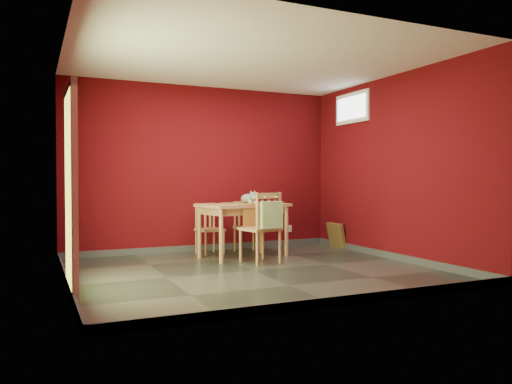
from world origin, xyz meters
name	(u,v)px	position (x,y,z in m)	size (l,w,h in m)	color
ground	(253,271)	(0.00, 0.00, 0.00)	(4.50, 4.50, 0.00)	#2D342D
room_shell	(253,267)	(0.00, 0.00, 0.05)	(4.50, 4.50, 4.50)	#51080D
doorway	(70,184)	(-2.23, -0.40, 1.12)	(0.06, 1.01, 2.13)	#B7D838
window	(352,108)	(2.23, 1.00, 2.35)	(0.05, 0.90, 0.50)	white
outlet_plate	(290,229)	(1.60, 1.99, 0.30)	(0.08, 0.01, 0.12)	silver
dining_table	(243,210)	(0.33, 1.08, 0.71)	(1.41, 0.99, 0.81)	tan
table_runner	(247,208)	(0.33, 0.96, 0.75)	(0.49, 0.80, 0.37)	#9D6128
chair_far_left	(209,228)	(-0.03, 1.65, 0.41)	(0.43, 0.43, 0.80)	tan
chair_far_right	(247,226)	(0.60, 1.60, 0.42)	(0.41, 0.41, 0.82)	tan
chair_near	(262,227)	(0.36, 0.50, 0.51)	(0.55, 0.55, 1.00)	tan
tote_bag	(271,215)	(0.40, 0.27, 0.69)	(0.31, 0.19, 0.44)	#8EB071
cat	(248,197)	(0.40, 1.06, 0.91)	(0.22, 0.41, 0.21)	slate
picture_frame	(336,235)	(2.19, 1.39, 0.21)	(0.15, 0.43, 0.43)	brown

